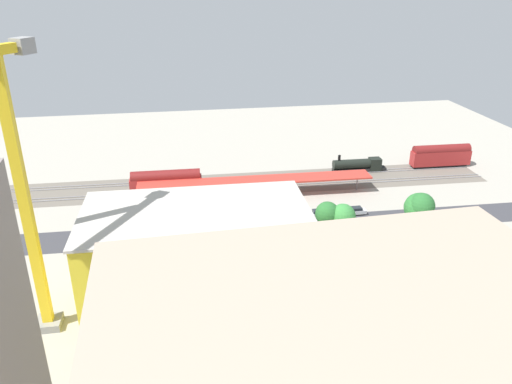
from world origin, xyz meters
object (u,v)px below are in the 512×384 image
at_px(passenger_coach, 441,155).
at_px(construction_building, 198,258).
at_px(locomotive, 360,165).
at_px(parked_car_5, 171,225).
at_px(tower_crane, 2,180).
at_px(street_tree_2, 179,222).
at_px(street_tree_1, 343,216).
at_px(street_tree_3, 419,208).
at_px(parked_car_6, 135,227).
at_px(parked_car_3, 247,219).
at_px(parked_car_0, 355,211).
at_px(street_tree_4, 421,206).
at_px(street_tree_0, 327,214).
at_px(parked_car_1, 318,214).
at_px(platform_canopy_near, 256,180).
at_px(parked_car_4, 213,222).
at_px(traffic_light, 150,208).
at_px(parked_car_7, 92,230).
at_px(freight_coach_far, 166,182).
at_px(box_truck_0, 227,242).
at_px(parked_car_2, 285,216).

relative_size(passenger_coach, construction_building, 0.49).
height_order(locomotive, parked_car_5, locomotive).
bearing_deg(tower_crane, street_tree_2, -133.16).
xyz_separation_m(parked_car_5, street_tree_1, (-33.83, 8.92, 3.55)).
bearing_deg(street_tree_3, construction_building, 20.88).
height_order(passenger_coach, parked_car_6, passenger_coach).
bearing_deg(construction_building, parked_car_3, -112.62).
relative_size(parked_car_0, street_tree_4, 0.59).
bearing_deg(parked_car_3, passenger_coach, -156.67).
relative_size(tower_crane, street_tree_0, 5.84).
height_order(parked_car_1, street_tree_2, street_tree_2).
height_order(platform_canopy_near, parked_car_6, platform_canopy_near).
relative_size(parked_car_4, street_tree_2, 0.56).
height_order(platform_canopy_near, parked_car_3, platform_canopy_near).
distance_m(parked_car_0, street_tree_4, 14.54).
xyz_separation_m(locomotive, parked_car_5, (50.00, 24.74, -0.94)).
bearing_deg(traffic_light, parked_car_1, 177.18).
xyz_separation_m(parked_car_4, tower_crane, (28.36, 31.26, 23.98)).
bearing_deg(street_tree_2, traffic_light, -59.69).
height_order(parked_car_7, construction_building, construction_building).
distance_m(parked_car_6, street_tree_3, 58.21).
xyz_separation_m(passenger_coach, freight_coach_far, (73.85, 6.85, -0.09)).
relative_size(locomotive, passenger_coach, 0.88).
xyz_separation_m(parked_car_1, tower_crane, (51.23, 31.21, 23.96)).
relative_size(parked_car_4, street_tree_4, 0.57).
bearing_deg(parked_car_0, street_tree_4, 138.95).
bearing_deg(street_tree_1, parked_car_0, -124.35).
height_order(platform_canopy_near, parked_car_1, platform_canopy_near).
xyz_separation_m(street_tree_2, street_tree_4, (-48.47, 0.72, -0.04)).
height_order(street_tree_1, street_tree_3, street_tree_3).
height_order(parked_car_6, parked_car_7, parked_car_6).
xyz_separation_m(parked_car_0, traffic_light, (43.98, -1.76, 3.36)).
distance_m(locomotive, parked_car_7, 70.30).
relative_size(freight_coach_far, parked_car_5, 4.16).
xyz_separation_m(tower_crane, street_tree_1, (-53.55, -22.40, -20.41)).
relative_size(parked_car_5, street_tree_1, 0.59).
relative_size(parked_car_7, traffic_light, 0.69).
bearing_deg(box_truck_0, street_tree_0, -171.32).
relative_size(parked_car_3, construction_building, 0.14).
bearing_deg(street_tree_4, locomotive, -89.62).
height_order(street_tree_0, traffic_light, street_tree_0).
bearing_deg(locomotive, street_tree_3, 90.14).
bearing_deg(street_tree_1, parked_car_1, -75.23).
bearing_deg(platform_canopy_near, parked_car_6, 26.05).
distance_m(platform_canopy_near, parked_car_2, 14.25).
distance_m(street_tree_0, street_tree_3, 19.14).
relative_size(parked_car_0, parked_car_6, 1.11).
xyz_separation_m(tower_crane, street_tree_0, (-50.68, -23.57, -20.16)).
height_order(box_truck_0, street_tree_2, street_tree_2).
height_order(construction_building, tower_crane, tower_crane).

